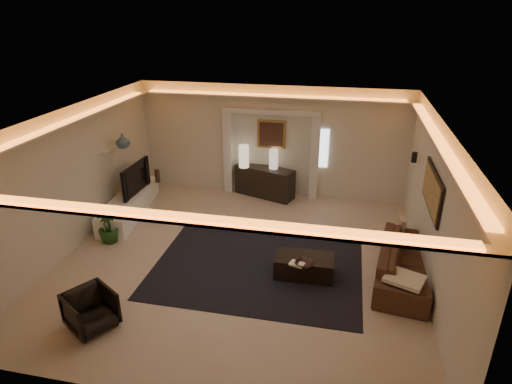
% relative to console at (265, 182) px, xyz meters
% --- Properties ---
extents(floor, '(7.00, 7.00, 0.00)m').
position_rel_console_xyz_m(floor, '(0.13, -3.25, -0.40)').
color(floor, '#C0B69F').
rests_on(floor, ground).
extents(ceiling, '(7.00, 7.00, 0.00)m').
position_rel_console_xyz_m(ceiling, '(0.13, -3.25, 2.50)').
color(ceiling, white).
rests_on(ceiling, ground).
extents(wall_back, '(7.00, 0.00, 7.00)m').
position_rel_console_xyz_m(wall_back, '(0.13, 0.25, 1.05)').
color(wall_back, beige).
rests_on(wall_back, ground).
extents(wall_front, '(7.00, 0.00, 7.00)m').
position_rel_console_xyz_m(wall_front, '(0.13, -6.75, 1.05)').
color(wall_front, beige).
rests_on(wall_front, ground).
extents(wall_left, '(0.00, 7.00, 7.00)m').
position_rel_console_xyz_m(wall_left, '(-3.37, -3.25, 1.05)').
color(wall_left, beige).
rests_on(wall_left, ground).
extents(wall_right, '(0.00, 7.00, 7.00)m').
position_rel_console_xyz_m(wall_right, '(3.63, -3.25, 1.05)').
color(wall_right, beige).
rests_on(wall_right, ground).
extents(cove_soffit, '(7.00, 7.00, 0.04)m').
position_rel_console_xyz_m(cove_soffit, '(0.13, -3.25, 2.22)').
color(cove_soffit, silver).
rests_on(cove_soffit, ceiling).
extents(daylight_slit, '(0.25, 0.03, 1.00)m').
position_rel_console_xyz_m(daylight_slit, '(1.48, 0.23, 0.95)').
color(daylight_slit, white).
rests_on(daylight_slit, wall_back).
extents(area_rug, '(4.00, 3.00, 0.01)m').
position_rel_console_xyz_m(area_rug, '(0.53, -3.45, -0.39)').
color(area_rug, black).
rests_on(area_rug, ground).
extents(pilaster_left, '(0.22, 0.20, 2.20)m').
position_rel_console_xyz_m(pilaster_left, '(-1.02, 0.15, 0.70)').
color(pilaster_left, silver).
rests_on(pilaster_left, ground).
extents(pilaster_right, '(0.22, 0.20, 2.20)m').
position_rel_console_xyz_m(pilaster_right, '(1.28, 0.15, 0.70)').
color(pilaster_right, silver).
rests_on(pilaster_right, ground).
extents(alcove_header, '(2.52, 0.20, 0.12)m').
position_rel_console_xyz_m(alcove_header, '(0.13, 0.15, 1.85)').
color(alcove_header, silver).
rests_on(alcove_header, wall_back).
extents(painting_frame, '(0.74, 0.04, 0.74)m').
position_rel_console_xyz_m(painting_frame, '(0.13, 0.22, 1.25)').
color(painting_frame, tan).
rests_on(painting_frame, wall_back).
extents(painting_canvas, '(0.62, 0.02, 0.62)m').
position_rel_console_xyz_m(painting_canvas, '(0.13, 0.19, 1.25)').
color(painting_canvas, '#4C2D1E').
rests_on(painting_canvas, wall_back).
extents(art_panel_frame, '(0.04, 1.64, 0.74)m').
position_rel_console_xyz_m(art_panel_frame, '(3.60, -2.95, 1.30)').
color(art_panel_frame, black).
rests_on(art_panel_frame, wall_right).
extents(art_panel_gold, '(0.02, 1.50, 0.62)m').
position_rel_console_xyz_m(art_panel_gold, '(3.57, -2.95, 1.30)').
color(art_panel_gold, tan).
rests_on(art_panel_gold, wall_right).
extents(wall_sconce, '(0.12, 0.12, 0.22)m').
position_rel_console_xyz_m(wall_sconce, '(3.51, -1.05, 1.28)').
color(wall_sconce, black).
rests_on(wall_sconce, wall_right).
extents(wall_niche, '(0.10, 0.55, 0.04)m').
position_rel_console_xyz_m(wall_niche, '(-3.31, -1.85, 1.25)').
color(wall_niche, silver).
rests_on(wall_niche, wall_left).
extents(console, '(1.66, 1.00, 0.79)m').
position_rel_console_xyz_m(console, '(0.00, 0.00, 0.00)').
color(console, black).
rests_on(console, ground).
extents(lamp_left, '(0.31, 0.31, 0.59)m').
position_rel_console_xyz_m(lamp_left, '(-0.55, -0.06, 0.69)').
color(lamp_left, beige).
rests_on(lamp_left, console).
extents(lamp_right, '(0.27, 0.27, 0.51)m').
position_rel_console_xyz_m(lamp_right, '(0.23, 0.00, 0.69)').
color(lamp_right, beige).
rests_on(lamp_right, console).
extents(media_ledge, '(1.01, 2.74, 0.50)m').
position_rel_console_xyz_m(media_ledge, '(-3.02, -1.76, -0.17)').
color(media_ledge, white).
rests_on(media_ledge, ground).
extents(tv, '(1.30, 0.19, 0.75)m').
position_rel_console_xyz_m(tv, '(-3.02, -1.52, 0.42)').
color(tv, black).
rests_on(tv, media_ledge).
extents(figurine, '(0.15, 0.15, 0.34)m').
position_rel_console_xyz_m(figurine, '(-2.69, -0.78, 0.24)').
color(figurine, '#472E26').
rests_on(figurine, media_ledge).
extents(ginger_jar, '(0.41, 0.41, 0.34)m').
position_rel_console_xyz_m(ginger_jar, '(-3.02, -1.70, 1.44)').
color(ginger_jar, slate).
rests_on(ginger_jar, wall_niche).
extents(plant, '(0.44, 0.44, 0.77)m').
position_rel_console_xyz_m(plant, '(-2.81, -3.13, -0.01)').
color(plant, '#1F4318').
rests_on(plant, ground).
extents(sofa, '(2.46, 1.25, 0.69)m').
position_rel_console_xyz_m(sofa, '(3.28, -3.25, -0.06)').
color(sofa, black).
rests_on(sofa, ground).
extents(throw_blanket, '(0.75, 0.69, 0.07)m').
position_rel_console_xyz_m(throw_blanket, '(3.16, -4.11, 0.15)').
color(throw_blanket, silver).
rests_on(throw_blanket, sofa).
extents(throw_pillow, '(0.14, 0.35, 0.34)m').
position_rel_console_xyz_m(throw_pillow, '(3.28, -2.15, 0.15)').
color(throw_pillow, '#CFAB8A').
rests_on(throw_pillow, sofa).
extents(coffee_table, '(1.09, 0.61, 0.40)m').
position_rel_console_xyz_m(coffee_table, '(1.44, -3.54, -0.20)').
color(coffee_table, black).
rests_on(coffee_table, ground).
extents(bowl, '(0.42, 0.42, 0.08)m').
position_rel_console_xyz_m(bowl, '(1.47, -3.83, 0.05)').
color(bowl, black).
rests_on(bowl, coffee_table).
extents(magazine, '(0.30, 0.25, 0.03)m').
position_rel_console_xyz_m(magazine, '(1.33, -3.83, 0.02)').
color(magazine, '#FFEEC1').
rests_on(magazine, coffee_table).
extents(armchair, '(0.95, 0.95, 0.64)m').
position_rel_console_xyz_m(armchair, '(-1.69, -5.67, -0.08)').
color(armchair, '#362A1E').
rests_on(armchair, ground).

